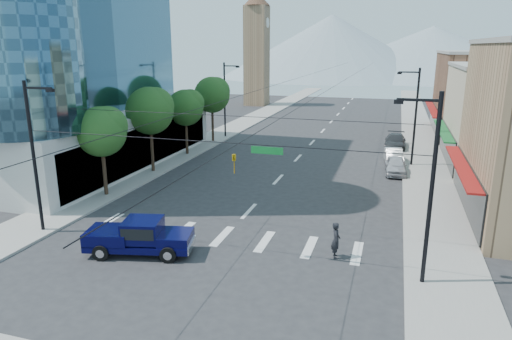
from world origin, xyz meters
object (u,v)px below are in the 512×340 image
object	(u,v)px
pickup_truck	(139,236)
pedestrian	(336,240)
parked_car_far	(395,141)
parked_car_mid	(394,156)
parked_car_near	(396,166)

from	to	relation	value
pickup_truck	pedestrian	bearing A→B (deg)	1.25
parked_car_far	parked_car_mid	bearing A→B (deg)	-90.13
parked_car_mid	parked_car_far	size ratio (longest dim) A/B	0.83
pickup_truck	parked_car_far	size ratio (longest dim) A/B	1.12
parked_car_far	pickup_truck	bearing A→B (deg)	-111.79
parked_car_near	parked_car_far	world-z (taller)	parked_car_far
pedestrian	parked_car_mid	size ratio (longest dim) A/B	0.44
pedestrian	parked_car_near	world-z (taller)	pedestrian
parked_car_mid	pickup_truck	bearing A→B (deg)	-123.64
parked_car_near	parked_car_mid	xyz separation A→B (m)	(-0.23, 3.56, -0.01)
pickup_truck	parked_car_mid	xyz separation A→B (m)	(12.79, 24.24, -0.27)
parked_car_near	parked_car_far	size ratio (longest dim) A/B	0.81
parked_car_near	parked_car_far	bearing A→B (deg)	87.96
pedestrian	pickup_truck	bearing A→B (deg)	91.22
pickup_truck	parked_car_near	xyz separation A→B (m)	(13.02, 20.68, -0.26)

